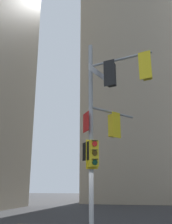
{
  "coord_description": "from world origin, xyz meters",
  "views": [
    {
      "loc": [
        1.99,
        -9.7,
        2.03
      ],
      "look_at": [
        -0.23,
        0.08,
        5.02
      ],
      "focal_mm": 39.74,
      "sensor_mm": 36.0,
      "label": 1
    }
  ],
  "objects": [
    {
      "name": "building_mid_block",
      "position": [
        1.28,
        26.54,
        26.41
      ],
      "size": [
        13.55,
        13.55,
        52.83
      ],
      "primitive_type": "cube",
      "color": "tan",
      "rests_on": "ground"
    },
    {
      "name": "signal_pole_assembly",
      "position": [
        0.68,
        -0.0,
        4.81
      ],
      "size": [
        2.99,
        2.94,
        8.12
      ],
      "color": "#9EA0A3",
      "rests_on": "ground"
    }
  ]
}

